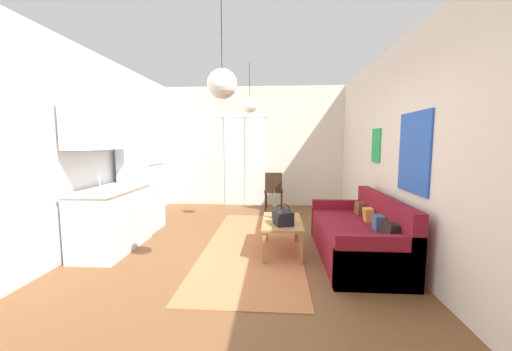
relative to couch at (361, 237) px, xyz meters
name	(u,v)px	position (x,y,z in m)	size (l,w,h in m)	color
ground_plane	(231,272)	(-1.70, -0.49, -0.32)	(4.93, 8.28, 0.10)	brown
wall_back	(253,147)	(-1.70, 3.40, 1.16)	(4.53, 0.13, 2.89)	silver
wall_right	(423,151)	(0.52, -0.48, 1.17)	(0.12, 7.88, 2.89)	silver
wall_left	(51,151)	(-3.91, -0.49, 1.17)	(0.12, 7.88, 2.89)	white
area_rug	(253,245)	(-1.48, 0.37, -0.27)	(1.38, 3.62, 0.01)	#B26B42
couch	(361,237)	(0.00, 0.00, 0.00)	(0.90, 2.01, 0.83)	maroon
coffee_table	(282,224)	(-1.05, 0.13, 0.12)	(0.55, 1.00, 0.45)	#A87542
bamboo_vase	(274,212)	(-1.16, 0.26, 0.27)	(0.07, 0.07, 0.41)	#2D2D33
handbag	(283,218)	(-1.04, -0.08, 0.27)	(0.29, 0.32, 0.29)	black
refrigerator	(142,182)	(-3.50, 1.08, 0.58)	(0.60, 0.64, 1.70)	white
kitchen_counter	(109,195)	(-3.52, 0.06, 0.52)	(0.64, 1.28, 2.11)	silver
accent_chair	(274,189)	(-1.19, 2.75, 0.22)	(0.44, 0.42, 0.88)	black
pendant_lamp_near	(222,84)	(-1.65, -1.17, 1.81)	(0.28, 0.28, 0.94)	black
pendant_lamp_far	(250,105)	(-1.60, 1.22, 1.91)	(0.27, 0.27, 0.84)	black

